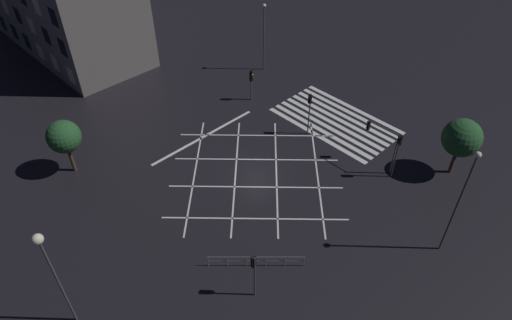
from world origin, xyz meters
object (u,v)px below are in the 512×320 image
Objects in this scene: traffic_light_sw_main at (380,137)px; traffic_light_se_main at (252,79)px; traffic_light_sw_cross at (398,148)px; street_tree_far at (64,137)px; traffic_light_nw_main at (254,268)px; street_tree_near at (462,138)px; traffic_light_se_cross at (251,81)px; street_lamp_far at (264,29)px; street_lamp_east at (463,192)px; street_lamp_west at (46,257)px; traffic_light_median_south at (309,106)px.

traffic_light_sw_main is 1.17× the size of traffic_light_se_main.
traffic_light_sw_cross is 27.91m from street_tree_far.
street_tree_near is (-3.17, -21.05, 0.92)m from traffic_light_nw_main.
traffic_light_se_main is at bearing 89.15° from traffic_light_se_cross.
street_lamp_far reaches higher than street_tree_near.
traffic_light_se_main is at bearing -98.28° from street_tree_far.
street_lamp_east is at bearing 59.57° from traffic_light_sw_cross.
street_lamp_west reaches higher than street_lamp_far.
street_lamp_west is at bearing 152.93° from street_tree_far.
street_tree_near reaches higher than traffic_light_sw_cross.
street_lamp_east is 31.14m from street_tree_far.
street_tree_far reaches higher than traffic_light_se_cross.
traffic_light_sw_cross is 0.49× the size of street_lamp_east.
street_lamp_east is (-8.90, 4.46, 2.77)m from traffic_light_sw_main.
street_lamp_far reaches higher than traffic_light_sw_main.
street_lamp_far is (14.56, -31.61, -1.45)m from street_lamp_west.
traffic_light_median_south is at bearing -60.13° from traffic_light_nw_main.
street_lamp_west is at bearing 58.73° from street_lamp_east.
street_tree_near is at bearing -142.71° from traffic_light_sw_main.
traffic_light_nw_main is 21.31m from street_tree_near.
street_lamp_west reaches higher than traffic_light_sw_cross.
traffic_light_sw_main is (-15.42, -0.64, 0.82)m from traffic_light_se_cross.
traffic_light_se_cross is at bearing 179.15° from traffic_light_se_main.
street_lamp_far is at bearing -116.13° from traffic_light_median_south.
traffic_light_sw_cross is 17.30m from traffic_light_se_main.
traffic_light_sw_main is at bearing 2.39° from traffic_light_se_main.
traffic_light_se_main reaches higher than traffic_light_se_cross.
street_lamp_west is at bearing 114.73° from street_lamp_far.
street_lamp_west is at bearing 72.25° from street_tree_near.
traffic_light_nw_main is at bearing 133.92° from street_lamp_far.
traffic_light_nw_main is at bearing 96.83° from traffic_light_sw_main.
street_tree_far is (10.89, 18.85, 0.51)m from traffic_light_median_south.
traffic_light_se_main is at bearing 124.29° from street_lamp_far.
traffic_light_sw_cross reaches higher than traffic_light_se_cross.
street_tree_near is (-9.81, -30.65, -2.76)m from street_lamp_west.
traffic_light_sw_cross is at bearing 0.91° from traffic_light_se_main.
traffic_light_nw_main is (-9.29, 16.17, -0.34)m from traffic_light_median_south.
street_tree_far is at bearing -98.28° from traffic_light_se_main.
street_lamp_east reaches higher than traffic_light_nw_main.
traffic_light_sw_cross is 5.47m from street_tree_near.
traffic_light_se_cross is 21.19m from street_tree_near.
traffic_light_sw_cross is 0.58× the size of street_lamp_far.
street_lamp_west reaches higher than street_tree_near.
traffic_light_median_south is 16.75m from street_lamp_east.
street_lamp_far is (3.73, -5.58, 2.75)m from traffic_light_se_cross.
street_lamp_far reaches higher than street_tree_far.
traffic_light_median_south is 1.24× the size of traffic_light_se_main.
street_lamp_far reaches higher than traffic_light_median_south.
traffic_light_sw_cross is 8.51m from street_lamp_east.
traffic_light_sw_main is at bearing 37.29° from street_tree_near.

